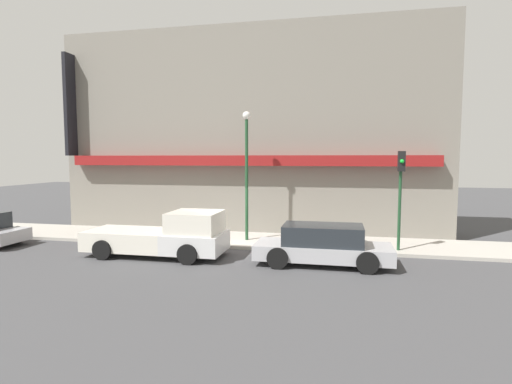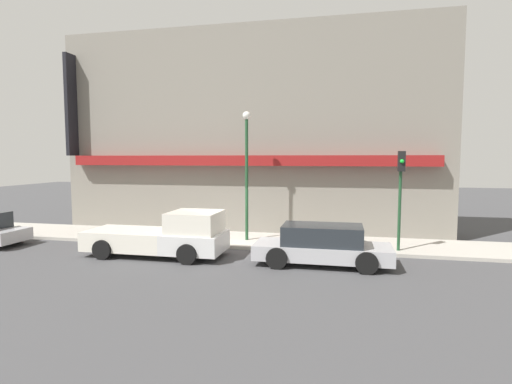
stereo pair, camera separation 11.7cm
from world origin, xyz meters
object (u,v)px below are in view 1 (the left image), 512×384
Objects in this scene: parked_car at (323,245)px; fire_hydrant at (292,236)px; traffic_light at (401,183)px; street_lamp at (247,161)px; pickup_truck at (165,236)px.

fire_hydrant is at bearing 120.76° from parked_car.
traffic_light is (4.33, -0.23, 2.37)m from fire_hydrant.
traffic_light is (6.47, -0.82, -0.86)m from street_lamp.
pickup_truck is 1.13× the size of parked_car.
pickup_truck is 5.33m from fire_hydrant.
parked_car is at bearing -142.49° from traffic_light.
traffic_light is at bearing -7.18° from street_lamp.
street_lamp is (-2.14, 0.59, 3.24)m from fire_hydrant.
pickup_truck is 7.77× the size of fire_hydrant.
pickup_truck is 1.39× the size of traffic_light.
traffic_light reaches higher than pickup_truck.
street_lamp reaches higher than pickup_truck.
pickup_truck is 9.54m from traffic_light.
parked_car is at bearing -40.90° from street_lamp.
parked_car is at bearing -60.53° from fire_hydrant.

